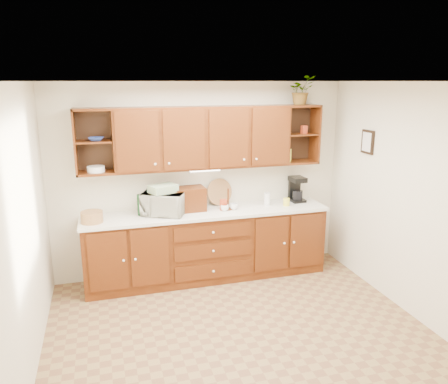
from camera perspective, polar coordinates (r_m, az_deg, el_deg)
floor at (r=4.88m, az=2.14°, el=-17.95°), size 4.00×4.00×0.00m
ceiling at (r=4.12m, az=2.48°, el=14.27°), size 4.00×4.00×0.00m
back_wall at (r=5.96m, az=-2.97°, el=1.66°), size 4.00×0.00×4.00m
left_wall at (r=4.18m, az=-24.83°, el=-5.20°), size 0.00×3.50×3.50m
right_wall at (r=5.28m, az=23.38°, el=-1.17°), size 0.00×3.50×3.50m
base_cabinets at (r=5.92m, az=-2.20°, el=-7.01°), size 3.20×0.60×0.90m
countertop at (r=5.76m, az=-2.22°, el=-2.68°), size 3.24×0.64×0.04m
upper_cabinets at (r=5.70m, az=-2.58°, el=7.14°), size 3.20×0.33×0.80m
undercabinet_light at (r=5.72m, az=-2.50°, el=2.87°), size 0.40×0.05×0.02m
framed_picture at (r=5.87m, az=18.26°, el=6.23°), size 0.03×0.24×0.30m
wicker_basket at (r=5.51m, az=-16.88°, el=-3.14°), size 0.31×0.31×0.14m
microwave at (r=5.62m, az=-7.91°, el=-1.49°), size 0.63×0.54×0.29m
towel_stack at (r=5.57m, az=-7.98°, el=0.43°), size 0.39×0.34×0.10m
wine_bottle at (r=5.64m, az=-10.88°, el=-1.65°), size 0.10×0.10×0.27m
woven_tray at (r=6.04m, az=-0.58°, el=-1.58°), size 0.38×0.16×0.36m
bread_box at (r=5.75m, az=-4.76°, el=-0.93°), size 0.46×0.30×0.31m
mug_tree at (r=5.80m, az=0.55°, el=-1.87°), size 0.27×0.26×0.29m
canister_red at (r=5.78m, az=-0.07°, el=-1.68°), size 0.10×0.10×0.14m
canister_white at (r=6.03m, az=5.65°, el=-0.93°), size 0.09×0.09×0.17m
canister_yellow at (r=6.04m, az=8.15°, el=-1.31°), size 0.11×0.11×0.11m
coffee_maker at (r=6.28m, az=9.45°, el=0.35°), size 0.20×0.25×0.35m
bowl_stack at (r=5.52m, az=-16.35°, el=6.66°), size 0.23×0.23×0.04m
plate_stack at (r=5.57m, az=-16.38°, el=2.89°), size 0.24×0.24×0.07m
pantry_box_yellow at (r=6.11m, az=8.32°, el=4.76°), size 0.12×0.11×0.17m
pantry_box_red at (r=6.15m, az=10.41°, el=8.03°), size 0.08×0.07×0.11m
potted_plant at (r=6.06m, az=10.00°, el=12.94°), size 0.39×0.35×0.38m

